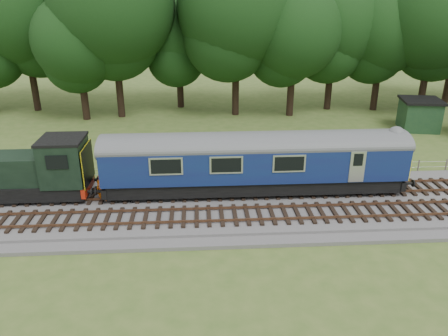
{
  "coord_description": "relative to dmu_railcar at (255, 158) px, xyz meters",
  "views": [
    {
      "loc": [
        -3.29,
        -22.86,
        11.97
      ],
      "look_at": [
        -1.81,
        1.4,
        2.0
      ],
      "focal_mm": 35.0,
      "sensor_mm": 36.0,
      "label": 1
    }
  ],
  "objects": [
    {
      "name": "track_north",
      "position": [
        -0.04,
        -0.0,
        -2.19
      ],
      "size": [
        67.2,
        2.4,
        0.21
      ],
      "color": "black",
      "rests_on": "ballast"
    },
    {
      "name": "tree_line",
      "position": [
        -0.04,
        20.6,
        -2.61
      ],
      "size": [
        70.0,
        8.0,
        18.0
      ],
      "primitive_type": null,
      "color": "black",
      "rests_on": "ground"
    },
    {
      "name": "ballast",
      "position": [
        -0.04,
        -1.4,
        -2.43
      ],
      "size": [
        70.0,
        7.0,
        0.35
      ],
      "primitive_type": "cube",
      "color": "#4C4C4F",
      "rests_on": "ground"
    },
    {
      "name": "dmu_railcar",
      "position": [
        0.0,
        0.0,
        0.0
      ],
      "size": [
        18.05,
        2.86,
        3.88
      ],
      "color": "black",
      "rests_on": "ground"
    },
    {
      "name": "shunter_loco",
      "position": [
        -13.93,
        0.0,
        -0.63
      ],
      "size": [
        8.92,
        2.6,
        3.38
      ],
      "color": "black",
      "rests_on": "ground"
    },
    {
      "name": "ground",
      "position": [
        -0.04,
        -1.4,
        -2.61
      ],
      "size": [
        120.0,
        120.0,
        0.0
      ],
      "primitive_type": "plane",
      "color": "#415F23",
      "rests_on": "ground"
    },
    {
      "name": "shed",
      "position": [
        16.83,
        13.27,
        -1.18
      ],
      "size": [
        3.98,
        3.98,
        2.81
      ],
      "rotation": [
        0.0,
        0.0,
        -0.17
      ],
      "color": "#18351F",
      "rests_on": "ground"
    },
    {
      "name": "track_south",
      "position": [
        -0.04,
        -3.0,
        -2.19
      ],
      "size": [
        67.2,
        2.4,
        0.21
      ],
      "color": "black",
      "rests_on": "ballast"
    },
    {
      "name": "worker",
      "position": [
        -9.06,
        -0.68,
        -1.4
      ],
      "size": [
        0.73,
        0.59,
        1.72
      ],
      "primitive_type": "imported",
      "rotation": [
        0.0,
        0.0,
        0.34
      ],
      "color": "#DB5A0B",
      "rests_on": "ballast"
    },
    {
      "name": "fence",
      "position": [
        -0.04,
        3.1,
        -2.61
      ],
      "size": [
        64.0,
        0.12,
        1.0
      ],
      "primitive_type": null,
      "color": "#6B6054",
      "rests_on": "ground"
    }
  ]
}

